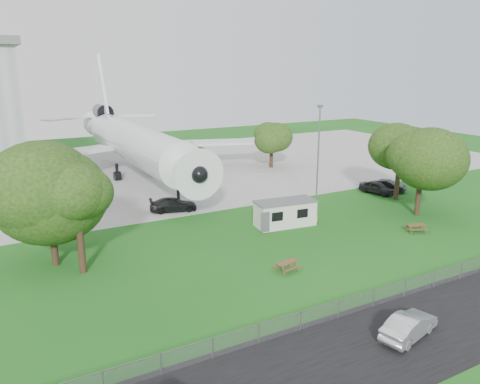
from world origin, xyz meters
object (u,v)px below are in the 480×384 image
site_cabin (285,213)px  picnic_east (415,232)px  airliner (133,141)px  car_centre_sedan (409,326)px  picnic_west (287,271)px

site_cabin → picnic_east: bearing=-37.4°
airliner → site_cabin: 29.70m
airliner → car_centre_sedan: (2.26, -49.06, -4.54)m
site_cabin → picnic_west: site_cabin is taller
airliner → car_centre_sedan: size_ratio=10.74×
airliner → picnic_east: bearing=-64.5°
picnic_west → car_centre_sedan: car_centre_sedan is taller
picnic_east → site_cabin: bearing=160.2°
airliner → picnic_east: size_ratio=26.52×
site_cabin → car_centre_sedan: size_ratio=1.55×
site_cabin → airliner: bearing=104.1°
picnic_east → airliner: bearing=133.2°
site_cabin → picnic_east: site_cabin is taller
airliner → picnic_east: (17.37, -36.34, -5.27)m
airliner → picnic_west: 38.16m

